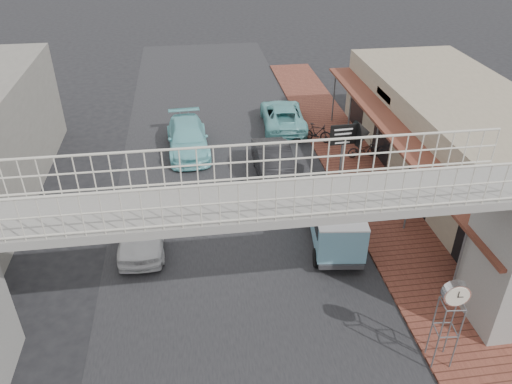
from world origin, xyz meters
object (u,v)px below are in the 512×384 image
object	(u,v)px
white_hatchback	(143,227)
angkot_curb	(283,115)
angkot_far	(188,138)
arrow_sign	(361,134)
motorcycle_near	(363,149)
street_clock	(455,297)
dark_sedan	(274,164)
motorcycle_far	(317,133)
angkot_van	(335,218)

from	to	relation	value
white_hatchback	angkot_curb	bearing A→B (deg)	55.22
angkot_far	arrow_sign	world-z (taller)	arrow_sign
motorcycle_near	street_clock	distance (m)	13.05
white_hatchback	street_clock	bearing A→B (deg)	-37.29
white_hatchback	angkot_curb	size ratio (longest dim) A/B	0.85
angkot_curb	angkot_far	world-z (taller)	angkot_far
angkot_curb	motorcycle_near	distance (m)	5.59
angkot_far	arrow_sign	distance (m)	9.20
motorcycle_near	street_clock	xyz separation A→B (m)	(-1.91, -12.75, 2.06)
angkot_far	dark_sedan	bearing A→B (deg)	-44.31
motorcycle_far	arrow_sign	size ratio (longest dim) A/B	0.54
arrow_sign	angkot_far	bearing A→B (deg)	144.53
street_clock	white_hatchback	bearing A→B (deg)	147.34
angkot_van	street_clock	world-z (taller)	street_clock
dark_sedan	angkot_curb	xyz separation A→B (m)	(1.51, 5.89, -0.07)
motorcycle_far	street_clock	world-z (taller)	street_clock
motorcycle_near	arrow_sign	distance (m)	3.63
angkot_curb	angkot_far	bearing A→B (deg)	26.93
white_hatchback	motorcycle_near	xyz separation A→B (m)	(10.75, 5.65, -0.20)
white_hatchback	angkot_van	xyz separation A→B (m)	(7.34, -1.12, 0.51)
street_clock	dark_sedan	bearing A→B (deg)	110.53
angkot_van	dark_sedan	bearing A→B (deg)	111.81
angkot_van	motorcycle_far	bearing A→B (deg)	87.34
white_hatchback	angkot_far	world-z (taller)	angkot_far
dark_sedan	motorcycle_far	size ratio (longest dim) A/B	2.70
white_hatchback	motorcycle_far	xyz separation A→B (m)	(8.85, 7.72, -0.11)
dark_sedan	arrow_sign	xyz separation A→B (m)	(3.62, -1.25, 1.93)
angkot_far	motorcycle_far	distance (m)	6.92
angkot_curb	angkot_van	bearing A→B (deg)	93.30
motorcycle_far	angkot_curb	bearing A→B (deg)	57.88
dark_sedan	street_clock	xyz separation A→B (m)	(2.93, -11.35, 1.82)
white_hatchback	motorcycle_far	bearing A→B (deg)	42.55
angkot_van	motorcycle_near	xyz separation A→B (m)	(3.42, 6.77, -0.71)
motorcycle_near	motorcycle_far	distance (m)	2.82
white_hatchback	motorcycle_far	distance (m)	11.74
motorcycle_far	motorcycle_near	bearing A→B (deg)	-109.75
angkot_far	angkot_curb	bearing A→B (deg)	20.34
angkot_van	motorcycle_far	distance (m)	8.99
white_hatchback	motorcycle_near	world-z (taller)	white_hatchback
angkot_van	street_clock	bearing A→B (deg)	-68.79
angkot_van	motorcycle_near	size ratio (longest dim) A/B	2.58
dark_sedan	arrow_sign	bearing A→B (deg)	-19.28
angkot_van	motorcycle_near	bearing A→B (deg)	70.24
dark_sedan	angkot_far	xyz separation A→B (m)	(-4.00, 3.54, -0.03)
angkot_van	street_clock	distance (m)	6.31
white_hatchback	angkot_curb	xyz separation A→B (m)	(7.43, 10.15, -0.03)
dark_sedan	street_clock	distance (m)	11.86
white_hatchback	angkot_far	size ratio (longest dim) A/B	0.85
angkot_van	motorcycle_near	distance (m)	7.62
angkot_far	white_hatchback	bearing A→B (deg)	-106.66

